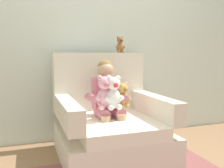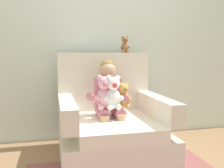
# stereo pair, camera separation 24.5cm
# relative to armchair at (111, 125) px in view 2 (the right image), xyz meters

# --- Properties ---
(ground_plane) EXTENTS (8.00, 8.00, 0.00)m
(ground_plane) POSITION_rel_armchair_xyz_m (0.00, -0.06, -0.31)
(ground_plane) COLOR #936D4C
(back_wall) EXTENTS (6.00, 0.10, 2.60)m
(back_wall) POSITION_rel_armchair_xyz_m (0.00, 0.66, 0.99)
(back_wall) COLOR silver
(back_wall) RESTS_ON ground
(armchair) EXTENTS (1.05, 1.04, 1.06)m
(armchair) POSITION_rel_armchair_xyz_m (0.00, 0.00, 0.00)
(armchair) COLOR silver
(armchair) RESTS_ON ground
(seated_child) EXTENTS (0.45, 0.39, 0.82)m
(seated_child) POSITION_rel_armchair_xyz_m (-0.02, 0.03, 0.30)
(seated_child) COLOR #C66B7F
(seated_child) RESTS_ON armchair
(plush_white) EXTENTS (0.19, 0.16, 0.33)m
(plush_white) POSITION_rel_armchair_xyz_m (-0.01, -0.14, 0.35)
(plush_white) COLOR white
(plush_white) RESTS_ON armchair
(plush_honey) EXTENTS (0.15, 0.12, 0.25)m
(plush_honey) POSITION_rel_armchair_xyz_m (0.11, -0.10, 0.31)
(plush_honey) COLOR gold
(plush_honey) RESTS_ON armchair
(plush_pink) EXTENTS (0.20, 0.16, 0.33)m
(plush_pink) POSITION_rel_armchair_xyz_m (-0.09, -0.11, 0.35)
(plush_pink) COLOR #EAA8BC
(plush_pink) RESTS_ON armchair
(plush_brown_on_backrest) EXTENTS (0.12, 0.09, 0.19)m
(plush_brown_on_backrest) POSITION_rel_armchair_xyz_m (0.25, 0.38, 0.83)
(plush_brown_on_backrest) COLOR brown
(plush_brown_on_backrest) RESTS_ON armchair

